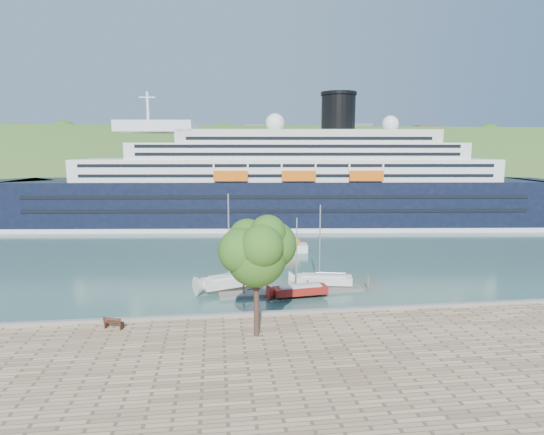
{
  "coord_description": "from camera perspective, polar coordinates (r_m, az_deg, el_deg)",
  "views": [
    {
      "loc": [
        -5.04,
        -39.36,
        15.88
      ],
      "look_at": [
        3.65,
        30.0,
        5.34
      ],
      "focal_mm": 30.0,
      "sensor_mm": 36.0,
      "label": 1
    }
  ],
  "objects": [
    {
      "name": "quay_coping",
      "position": [
        42.14,
        0.19,
        -11.88
      ],
      "size": [
        220.0,
        0.5,
        0.3
      ],
      "primitive_type": "cube",
      "color": "slate",
      "rests_on": "promenade"
    },
    {
      "name": "sailboat_red",
      "position": [
        48.65,
        3.6,
        -5.36
      ],
      "size": [
        6.63,
        2.57,
        8.35
      ],
      "primitive_type": null,
      "rotation": [
        0.0,
        0.0,
        0.12
      ],
      "color": "maroon",
      "rests_on": "ground"
    },
    {
      "name": "far_hillside",
      "position": [
        184.47,
        -5.62,
        7.33
      ],
      "size": [
        400.0,
        50.0,
        24.0
      ],
      "primitive_type": "cube",
      "color": "#355D25",
      "rests_on": "ground"
    },
    {
      "name": "sailboat_white_far",
      "position": [
        52.33,
        6.55,
        -3.91
      ],
      "size": [
        7.39,
        3.41,
        9.22
      ],
      "primitive_type": null,
      "rotation": [
        0.0,
        0.0,
        -0.21
      ],
      "color": "silver",
      "rests_on": "ground"
    },
    {
      "name": "sailboat_white_near",
      "position": [
        51.3,
        -4.85,
        -3.4
      ],
      "size": [
        8.41,
        5.06,
        10.52
      ],
      "primitive_type": null,
      "rotation": [
        0.0,
        0.0,
        0.37
      ],
      "color": "silver",
      "rests_on": "ground"
    },
    {
      "name": "floating_pontoon",
      "position": [
        51.17,
        2.5,
        -9.3
      ],
      "size": [
        16.25,
        3.02,
        0.36
      ],
      "primitive_type": null,
      "rotation": [
        0.0,
        0.0,
        0.06
      ],
      "color": "slate",
      "rests_on": "ground"
    },
    {
      "name": "cruise_ship",
      "position": [
        93.89,
        0.39,
        7.23
      ],
      "size": [
        122.91,
        30.67,
        27.33
      ],
      "primitive_type": null,
      "rotation": [
        0.0,
        0.0,
        -0.11
      ],
      "color": "black",
      "rests_on": "ground"
    },
    {
      "name": "ground",
      "position": [
        42.74,
        0.15,
        -13.23
      ],
      "size": [
        400.0,
        400.0,
        0.0
      ],
      "primitive_type": "plane",
      "color": "#305650",
      "rests_on": "ground"
    },
    {
      "name": "tender_launch",
      "position": [
        70.98,
        1.42,
        -3.49
      ],
      "size": [
        7.77,
        3.22,
        2.09
      ],
      "primitive_type": null,
      "rotation": [
        0.0,
        0.0,
        -0.08
      ],
      "color": "#E15C0D",
      "rests_on": "ground"
    },
    {
      "name": "promenade_tree",
      "position": [
        36.14,
        -1.99,
        -6.79
      ],
      "size": [
        6.4,
        6.4,
        10.61
      ],
      "primitive_type": null,
      "color": "#285616",
      "rests_on": "promenade"
    },
    {
      "name": "park_bench",
      "position": [
        41.15,
        -19.21,
        -12.28
      ],
      "size": [
        1.89,
        1.3,
        1.12
      ],
      "primitive_type": null,
      "rotation": [
        0.0,
        0.0,
        -0.37
      ],
      "color": "#401F12",
      "rests_on": "promenade"
    }
  ]
}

